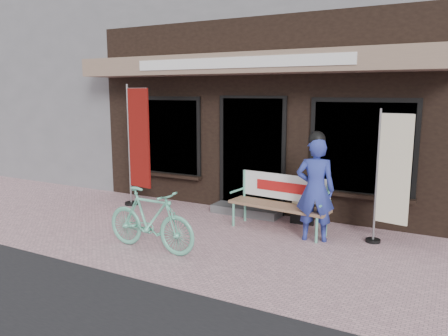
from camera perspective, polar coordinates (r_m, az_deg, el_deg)
The scene contains 9 objects.
ground at distance 6.78m, azimuth -3.52°, elevation -9.61°, with size 70.00×70.00×0.00m, color #CA9BA3.
storefront at distance 10.95m, azimuth 10.48°, elevation 13.55°, with size 7.00×6.77×6.00m.
neighbor_left_near at distance 16.17m, azimuth -19.62°, elevation 12.66°, with size 10.00×7.00×6.40m, color slate.
bench at distance 7.27m, azimuth 7.44°, elevation -3.93°, with size 1.73×0.61×0.92m.
person at distance 6.78m, azimuth 11.84°, elevation -2.50°, with size 0.66×0.52×1.69m.
bicycle at distance 6.39m, azimuth -9.61°, elevation -6.66°, with size 0.43×1.52×0.91m, color #64C4A2.
nobori_red at distance 8.70m, azimuth -11.23°, elevation 3.00°, with size 0.72×0.30×2.42m.
nobori_cream at distance 6.82m, azimuth 20.97°, elevation -1.04°, with size 0.60×0.26×2.03m.
menu_stand at distance 7.65m, azimuth 10.23°, elevation -4.20°, with size 0.41×0.10×0.82m.
Camera 1 is at (3.38, -5.43, 2.26)m, focal length 35.00 mm.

